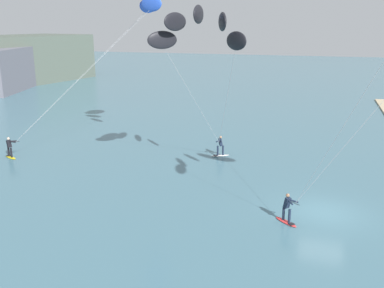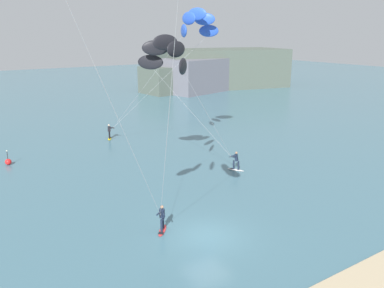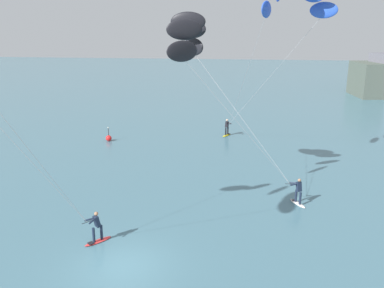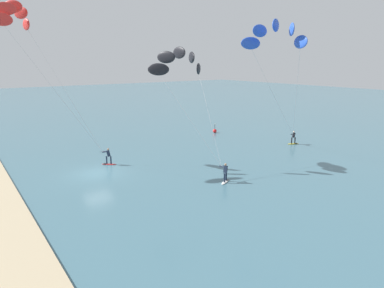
% 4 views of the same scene
% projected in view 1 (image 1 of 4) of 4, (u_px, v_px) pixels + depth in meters
% --- Properties ---
extents(ground_plane, '(240.00, 240.00, 0.00)m').
position_uv_depth(ground_plane, '(324.00, 213.00, 24.44)').
color(ground_plane, '#426B7A').
extents(kitesurfer_mid_water, '(8.35, 6.25, 11.41)m').
position_uv_depth(kitesurfer_mid_water, '(199.00, 34.00, 25.97)').
color(kitesurfer_mid_water, white).
rests_on(kitesurfer_mid_water, ground).
extents(kitesurfer_far_out, '(8.32, 12.91, 13.66)m').
position_uv_depth(kitesurfer_far_out, '(144.00, 1.00, 32.67)').
color(kitesurfer_far_out, yellow).
rests_on(kitesurfer_far_out, ground).
extents(distant_headland, '(34.12, 18.91, 8.08)m').
position_uv_depth(distant_headland, '(7.00, 63.00, 73.28)').
color(distant_headland, '#4C564C').
rests_on(distant_headland, ground).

